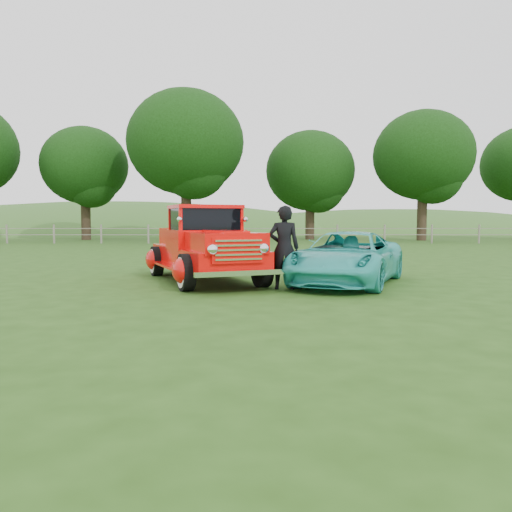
{
  "coord_description": "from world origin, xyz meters",
  "views": [
    {
      "loc": [
        0.87,
        -9.64,
        1.41
      ],
      "look_at": [
        0.86,
        1.2,
        0.65
      ],
      "focal_mm": 35.0,
      "sensor_mm": 36.0,
      "label": 1
    }
  ],
  "objects_px": {
    "red_pickup": "(205,247)",
    "man": "(284,248)",
    "tree_near_west": "(186,143)",
    "teal_sedan": "(347,258)",
    "tree_mid_west": "(85,166)",
    "tree_near_east": "(310,171)",
    "tree_mid_east": "(423,156)"
  },
  "relations": [
    {
      "from": "red_pickup",
      "to": "man",
      "type": "bearing_deg",
      "value": -60.48
    },
    {
      "from": "tree_mid_west",
      "to": "teal_sedan",
      "type": "height_order",
      "value": "tree_mid_west"
    },
    {
      "from": "red_pickup",
      "to": "man",
      "type": "xyz_separation_m",
      "value": [
        1.79,
        -1.42,
        0.07
      ]
    },
    {
      "from": "red_pickup",
      "to": "man",
      "type": "height_order",
      "value": "red_pickup"
    },
    {
      "from": "tree_near_east",
      "to": "man",
      "type": "distance_m",
      "value": 28.91
    },
    {
      "from": "tree_mid_west",
      "to": "man",
      "type": "distance_m",
      "value": 30.83
    },
    {
      "from": "tree_near_east",
      "to": "red_pickup",
      "type": "relative_size",
      "value": 1.58
    },
    {
      "from": "tree_mid_west",
      "to": "red_pickup",
      "type": "bearing_deg",
      "value": -65.82
    },
    {
      "from": "red_pickup",
      "to": "teal_sedan",
      "type": "height_order",
      "value": "red_pickup"
    },
    {
      "from": "tree_near_east",
      "to": "red_pickup",
      "type": "height_order",
      "value": "tree_near_east"
    },
    {
      "from": "tree_mid_west",
      "to": "man",
      "type": "xyz_separation_m",
      "value": [
        13.44,
        -27.35,
        -4.68
      ]
    },
    {
      "from": "tree_near_east",
      "to": "tree_mid_east",
      "type": "xyz_separation_m",
      "value": [
        8.0,
        -2.0,
        0.93
      ]
    },
    {
      "from": "teal_sedan",
      "to": "man",
      "type": "bearing_deg",
      "value": -126.28
    },
    {
      "from": "tree_near_east",
      "to": "tree_mid_east",
      "type": "relative_size",
      "value": 0.88
    },
    {
      "from": "tree_mid_east",
      "to": "tree_near_west",
      "type": "bearing_deg",
      "value": -173.29
    },
    {
      "from": "teal_sedan",
      "to": "tree_near_west",
      "type": "bearing_deg",
      "value": 129.85
    },
    {
      "from": "tree_mid_east",
      "to": "man",
      "type": "height_order",
      "value": "tree_mid_east"
    },
    {
      "from": "tree_near_east",
      "to": "teal_sedan",
      "type": "bearing_deg",
      "value": -94.36
    },
    {
      "from": "tree_mid_east",
      "to": "man",
      "type": "xyz_separation_m",
      "value": [
        -11.56,
        -26.35,
        -5.31
      ]
    },
    {
      "from": "tree_near_east",
      "to": "man",
      "type": "bearing_deg",
      "value": -97.16
    },
    {
      "from": "tree_mid_west",
      "to": "man",
      "type": "height_order",
      "value": "tree_mid_west"
    },
    {
      "from": "tree_near_east",
      "to": "tree_mid_east",
      "type": "height_order",
      "value": "tree_mid_east"
    },
    {
      "from": "tree_near_east",
      "to": "man",
      "type": "height_order",
      "value": "tree_near_east"
    },
    {
      "from": "tree_near_east",
      "to": "teal_sedan",
      "type": "xyz_separation_m",
      "value": [
        -2.09,
        -27.5,
        -4.66
      ]
    },
    {
      "from": "tree_near_west",
      "to": "man",
      "type": "bearing_deg",
      "value": -77.41
    },
    {
      "from": "tree_mid_west",
      "to": "tree_near_east",
      "type": "xyz_separation_m",
      "value": [
        17.0,
        1.0,
        -0.3
      ]
    },
    {
      "from": "tree_near_west",
      "to": "tree_near_east",
      "type": "relative_size",
      "value": 1.25
    },
    {
      "from": "tree_near_west",
      "to": "teal_sedan",
      "type": "relative_size",
      "value": 2.46
    },
    {
      "from": "tree_mid_west",
      "to": "tree_near_west",
      "type": "bearing_deg",
      "value": -20.56
    },
    {
      "from": "tree_mid_west",
      "to": "tree_near_east",
      "type": "relative_size",
      "value": 1.02
    },
    {
      "from": "tree_mid_west",
      "to": "tree_mid_east",
      "type": "xyz_separation_m",
      "value": [
        25.0,
        -1.0,
        0.62
      ]
    },
    {
      "from": "red_pickup",
      "to": "teal_sedan",
      "type": "relative_size",
      "value": 1.24
    }
  ]
}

